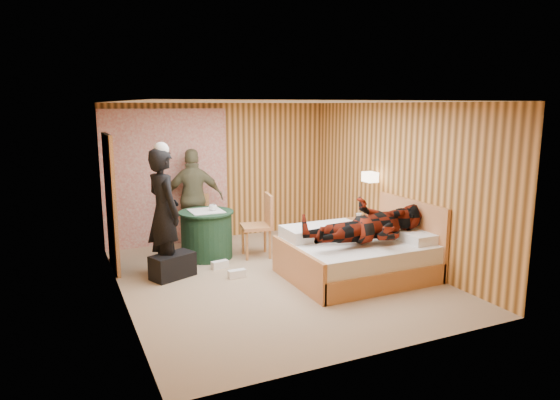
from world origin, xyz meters
name	(u,v)px	position (x,y,z in m)	size (l,w,h in m)	color
floor	(274,277)	(0.00, 0.00, 0.00)	(4.20, 5.00, 0.01)	#9D8367
ceiling	(274,102)	(0.00, 0.00, 2.50)	(4.20, 5.00, 0.01)	white
wall_back	(220,171)	(0.00, 2.50, 1.25)	(4.20, 0.02, 2.50)	#F4AD5D
wall_left	(119,205)	(-2.10, 0.00, 1.25)	(0.02, 5.00, 2.50)	#F4AD5D
wall_right	(396,183)	(2.10, 0.00, 1.25)	(0.02, 5.00, 2.50)	#F4AD5D
curtain	(166,178)	(-1.00, 2.43, 1.20)	(2.20, 0.08, 2.40)	beige
doorway	(110,203)	(-2.06, 1.40, 1.02)	(0.06, 0.90, 2.05)	black
wall_lamp	(370,177)	(1.92, 0.45, 1.30)	(0.26, 0.24, 0.16)	gold
bed	(357,256)	(1.13, -0.44, 0.31)	(1.99, 1.55, 1.06)	#EA905F
nightstand	(363,236)	(1.88, 0.55, 0.29)	(0.42, 0.58, 0.56)	#EA905F
round_table	(207,234)	(-0.61, 1.35, 0.40)	(0.89, 0.89, 0.79)	#224A31
chair_far	(197,217)	(-0.58, 2.04, 0.54)	(0.54, 0.54, 0.93)	#EA905F
chair_near	(262,220)	(0.24, 1.06, 0.60)	(0.55, 0.55, 1.04)	#EA905F
duffel_bag	(173,266)	(-1.34, 0.61, 0.18)	(0.62, 0.33, 0.35)	black
sneaker_left	(220,265)	(-0.59, 0.73, 0.06)	(0.26, 0.11, 0.12)	white
sneaker_right	(237,274)	(-0.49, 0.23, 0.06)	(0.26, 0.10, 0.11)	white
woman_standing	(164,212)	(-1.39, 0.81, 0.93)	(0.68, 0.45, 1.87)	black
man_at_table	(194,198)	(-0.61, 2.09, 0.86)	(1.01, 0.42, 1.72)	#696646
man_on_bed	(369,215)	(1.15, -0.66, 0.96)	(1.77, 0.67, 0.86)	#601509
book_lower	(365,220)	(1.88, 0.50, 0.57)	(0.17, 0.22, 0.02)	white
book_upper	(365,219)	(1.88, 0.50, 0.59)	(0.16, 0.22, 0.02)	white
cup_nightstand	(359,216)	(1.88, 0.68, 0.60)	(0.10, 0.10, 0.09)	white
cup_table	(213,208)	(-0.51, 1.30, 0.83)	(0.12, 0.12, 0.10)	white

